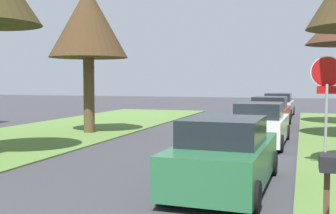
{
  "coord_description": "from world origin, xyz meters",
  "views": [
    {
      "loc": [
        3.72,
        -2.37,
        2.35
      ],
      "look_at": [
        0.5,
        7.64,
        1.72
      ],
      "focal_mm": 44.9,
      "sensor_mm": 36.0,
      "label": 1
    }
  ],
  "objects_px": {
    "street_tree_left_mid_b": "(88,24)",
    "curbside_mailbox": "(327,173)",
    "parked_sedan_green": "(225,156)",
    "parked_sedan_red": "(270,113)",
    "parked_sedan_silver": "(278,106)",
    "stop_sign_far": "(327,88)",
    "parked_sedan_white": "(260,125)"
  },
  "relations": [
    {
      "from": "parked_sedan_green",
      "to": "curbside_mailbox",
      "type": "xyz_separation_m",
      "value": [
        1.96,
        -2.83,
        0.33
      ]
    },
    {
      "from": "parked_sedan_red",
      "to": "parked_sedan_silver",
      "type": "bearing_deg",
      "value": 89.53
    },
    {
      "from": "parked_sedan_silver",
      "to": "curbside_mailbox",
      "type": "distance_m",
      "value": 23.02
    },
    {
      "from": "parked_sedan_green",
      "to": "curbside_mailbox",
      "type": "bearing_deg",
      "value": -55.29
    },
    {
      "from": "street_tree_left_mid_b",
      "to": "curbside_mailbox",
      "type": "height_order",
      "value": "street_tree_left_mid_b"
    },
    {
      "from": "stop_sign_far",
      "to": "parked_sedan_red",
      "type": "distance_m",
      "value": 11.07
    },
    {
      "from": "street_tree_left_mid_b",
      "to": "parked_sedan_silver",
      "type": "distance_m",
      "value": 15.04
    },
    {
      "from": "street_tree_left_mid_b",
      "to": "curbside_mailbox",
      "type": "relative_size",
      "value": 5.17
    },
    {
      "from": "parked_sedan_white",
      "to": "curbside_mailbox",
      "type": "bearing_deg",
      "value": -79.15
    },
    {
      "from": "stop_sign_far",
      "to": "parked_sedan_red",
      "type": "height_order",
      "value": "stop_sign_far"
    },
    {
      "from": "stop_sign_far",
      "to": "parked_sedan_white",
      "type": "distance_m",
      "value": 5.06
    },
    {
      "from": "street_tree_left_mid_b",
      "to": "parked_sedan_red",
      "type": "bearing_deg",
      "value": 34.85
    },
    {
      "from": "parked_sedan_green",
      "to": "parked_sedan_red",
      "type": "distance_m",
      "value": 13.21
    },
    {
      "from": "parked_sedan_green",
      "to": "parked_sedan_white",
      "type": "distance_m",
      "value": 6.83
    },
    {
      "from": "street_tree_left_mid_b",
      "to": "parked_sedan_white",
      "type": "xyz_separation_m",
      "value": [
        7.72,
        -1.07,
        -4.23
      ]
    },
    {
      "from": "stop_sign_far",
      "to": "parked_sedan_green",
      "type": "height_order",
      "value": "stop_sign_far"
    },
    {
      "from": "parked_sedan_green",
      "to": "parked_sedan_silver",
      "type": "height_order",
      "value": "same"
    },
    {
      "from": "street_tree_left_mid_b",
      "to": "parked_sedan_silver",
      "type": "height_order",
      "value": "street_tree_left_mid_b"
    },
    {
      "from": "stop_sign_far",
      "to": "curbside_mailbox",
      "type": "bearing_deg",
      "value": -92.55
    },
    {
      "from": "street_tree_left_mid_b",
      "to": "parked_sedan_green",
      "type": "distance_m",
      "value": 11.76
    },
    {
      "from": "parked_sedan_green",
      "to": "curbside_mailbox",
      "type": "relative_size",
      "value": 3.51
    },
    {
      "from": "parked_sedan_green",
      "to": "parked_sedan_red",
      "type": "xyz_separation_m",
      "value": [
        0.01,
        13.21,
        0.0
      ]
    },
    {
      "from": "stop_sign_far",
      "to": "parked_sedan_silver",
      "type": "distance_m",
      "value": 17.85
    },
    {
      "from": "parked_sedan_silver",
      "to": "curbside_mailbox",
      "type": "bearing_deg",
      "value": -85.29
    },
    {
      "from": "parked_sedan_white",
      "to": "parked_sedan_red",
      "type": "height_order",
      "value": "same"
    },
    {
      "from": "parked_sedan_green",
      "to": "parked_sedan_red",
      "type": "height_order",
      "value": "same"
    },
    {
      "from": "curbside_mailbox",
      "to": "stop_sign_far",
      "type": "bearing_deg",
      "value": 87.45
    },
    {
      "from": "curbside_mailbox",
      "to": "street_tree_left_mid_b",
      "type": "bearing_deg",
      "value": 131.76
    },
    {
      "from": "parked_sedan_green",
      "to": "parked_sedan_red",
      "type": "bearing_deg",
      "value": 89.95
    },
    {
      "from": "curbside_mailbox",
      "to": "parked_sedan_silver",
      "type": "bearing_deg",
      "value": 94.71
    },
    {
      "from": "parked_sedan_green",
      "to": "parked_sedan_silver",
      "type": "xyz_separation_m",
      "value": [
        0.07,
        20.12,
        0.0
      ]
    },
    {
      "from": "parked_sedan_white",
      "to": "parked_sedan_green",
      "type": "bearing_deg",
      "value": -90.9
    }
  ]
}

